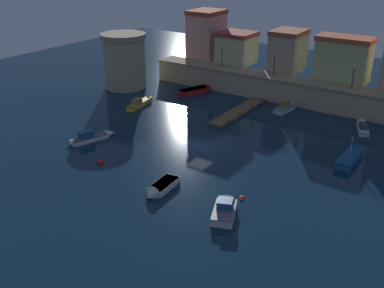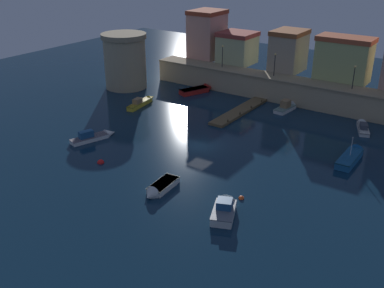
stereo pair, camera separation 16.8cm
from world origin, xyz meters
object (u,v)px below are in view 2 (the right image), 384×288
moored_boat_3 (199,90)px  moored_boat_6 (362,126)px  quay_lamp_1 (275,61)px  moored_boat_1 (288,107)px  quay_lamp_2 (354,73)px  moored_boat_2 (159,189)px  moored_boat_5 (225,208)px  moored_boat_4 (142,102)px  quay_lamp_0 (223,53)px  mooring_buoy_0 (101,163)px  mooring_buoy_1 (241,198)px  moored_boat_0 (95,136)px  fortress_tower (125,61)px  moored_boat_7 (352,155)px

moored_boat_3 → moored_boat_6: (26.62, -0.93, -0.08)m
quay_lamp_1 → moored_boat_1: bearing=-40.7°
quay_lamp_2 → moored_boat_6: (3.31, -4.80, -5.55)m
quay_lamp_2 → moored_boat_6: size_ratio=0.58×
moored_boat_6 → moored_boat_2: bearing=136.5°
moored_boat_1 → quay_lamp_1: bearing=54.9°
moored_boat_5 → moored_boat_3: bearing=15.0°
quay_lamp_2 → moored_boat_5: bearing=-92.1°
moored_boat_1 → moored_boat_4: (-18.96, -10.57, -0.02)m
quay_lamp_0 → quay_lamp_1: quay_lamp_0 is taller
moored_boat_1 → moored_boat_5: bearing=-161.6°
mooring_buoy_0 → moored_boat_6: bearing=51.9°
quay_lamp_1 → moored_boat_3: (-11.28, -3.87, -5.55)m
mooring_buoy_0 → mooring_buoy_1: 16.82m
moored_boat_0 → moored_boat_6: 34.86m
moored_boat_5 → moored_boat_6: bearing=-31.8°
quay_lamp_0 → mooring_buoy_1: quay_lamp_0 is taller
moored_boat_0 → quay_lamp_1: bearing=-4.3°
quay_lamp_1 → mooring_buoy_0: 32.88m
fortress_tower → quay_lamp_1: bearing=20.4°
moored_boat_2 → mooring_buoy_1: (7.32, 3.52, -0.34)m
mooring_buoy_0 → moored_boat_0: bearing=140.8°
fortress_tower → mooring_buoy_1: (33.87, -21.07, -4.57)m
moored_boat_5 → mooring_buoy_0: moored_boat_5 is taller
mooring_buoy_1 → quay_lamp_2: bearing=87.8°
moored_boat_3 → mooring_buoy_0: size_ratio=8.14×
quay_lamp_1 → moored_boat_7: bearing=-41.0°
fortress_tower → moored_boat_0: bearing=-57.9°
moored_boat_7 → moored_boat_2: bearing=143.7°
quay_lamp_0 → moored_boat_1: size_ratio=0.70×
moored_boat_3 → quay_lamp_0: bearing=-5.9°
quay_lamp_2 → moored_boat_7: size_ratio=0.49×
quay_lamp_1 → moored_boat_6: (15.34, -4.80, -5.63)m
quay_lamp_0 → moored_boat_5: quay_lamp_0 is taller
moored_boat_0 → moored_boat_7: (28.12, 12.68, 0.02)m
fortress_tower → moored_boat_5: 41.72m
fortress_tower → mooring_buoy_1: 40.15m
quay_lamp_1 → moored_boat_3: size_ratio=0.55×
moored_boat_7 → mooring_buoy_0: (-22.78, -17.03, -0.43)m
quay_lamp_1 → moored_boat_3: quay_lamp_1 is taller
moored_boat_6 → mooring_buoy_1: size_ratio=10.62×
quay_lamp_2 → moored_boat_0: bearing=-130.2°
quay_lamp_2 → quay_lamp_1: bearing=180.0°
moored_boat_4 → mooring_buoy_0: 19.83m
moored_boat_1 → moored_boat_6: bearing=-90.7°
moored_boat_7 → moored_boat_3: bearing=68.7°
moored_boat_2 → mooring_buoy_1: moored_boat_2 is taller
moored_boat_5 → mooring_buoy_1: 3.07m
moored_boat_7 → quay_lamp_0: bearing=60.5°
quay_lamp_2 → mooring_buoy_1: 30.22m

